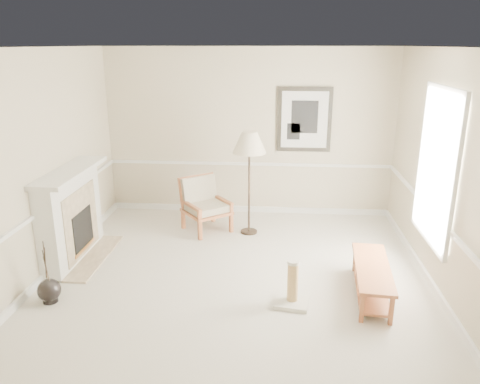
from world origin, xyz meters
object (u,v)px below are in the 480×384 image
floor_vase (49,291)px  armchair (204,202)px  scratching_post (292,290)px  floor_lamp (249,145)px  bench (372,276)px

floor_vase → armchair: 2.88m
scratching_post → floor_lamp: bearing=106.8°
floor_vase → scratching_post: size_ratio=1.43×
bench → scratching_post: (-0.96, -0.28, -0.08)m
armchair → floor_lamp: floor_lamp is taller
floor_lamp → bench: bearing=-49.2°
armchair → bench: size_ratio=0.69×
floor_lamp → armchair: bearing=170.9°
floor_vase → scratching_post: floor_vase is taller
floor_lamp → scratching_post: (0.65, -2.14, -1.27)m
floor_lamp → scratching_post: bearing=-73.2°
scratching_post → floor_vase: bearing=-176.1°
bench → scratching_post: size_ratio=2.48×
floor_lamp → scratching_post: floor_lamp is taller
floor_vase → armchair: armchair is taller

